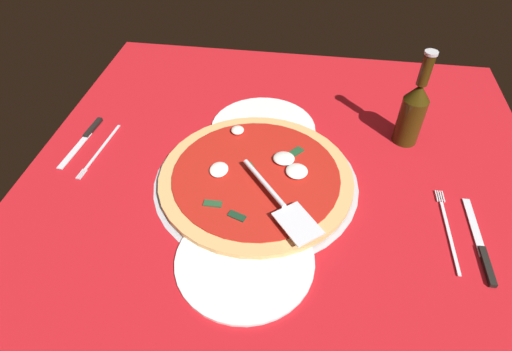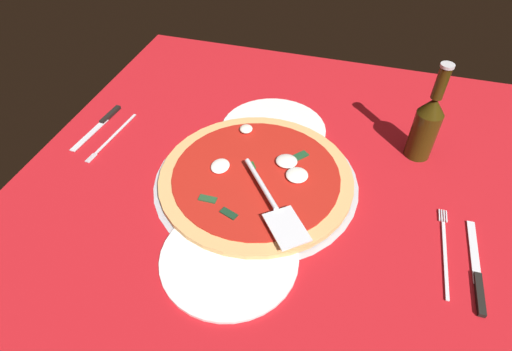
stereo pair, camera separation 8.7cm
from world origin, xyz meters
TOP-DOWN VIEW (x-y plane):
  - ground_plane at (0.00, 0.00)cm, footprint 110.60×110.60cm
  - pizza_pan at (-0.75, 5.31)cm, footprint 42.86×42.86cm
  - dinner_plate_left at (-20.83, 4.35)cm, footprint 24.72×24.72cm
  - dinner_plate_right at (17.13, 6.20)cm, footprint 25.08×25.08cm
  - pizza at (-0.61, 5.24)cm, footprint 40.59×40.59cm
  - pizza_server at (-9.41, -0.68)cm, footprint 20.35×17.46cm
  - place_setting_near at (-10.37, -35.15)cm, footprint 21.56×11.49cm
  - place_setting_far at (5.32, 44.56)cm, footprint 21.60×14.00cm
  - beer_bottle at (17.71, -27.03)cm, footprint 5.63×5.63cm

SIDE VIEW (x-z plane):
  - ground_plane at x=0.00cm, z-range -0.80..0.00cm
  - place_setting_far at x=5.32cm, z-range -0.35..1.05cm
  - place_setting_near at x=-10.37cm, z-range -0.33..1.07cm
  - pizza_pan at x=-0.75cm, z-range 0.00..0.97cm
  - dinner_plate_left at x=-20.83cm, z-range 0.00..1.00cm
  - dinner_plate_right at x=17.13cm, z-range 0.00..1.00cm
  - pizza at x=-0.61cm, z-range 0.35..3.02cm
  - pizza_server at x=-9.41cm, z-range 3.46..4.46cm
  - beer_bottle at x=17.71cm, z-range -2.82..20.13cm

